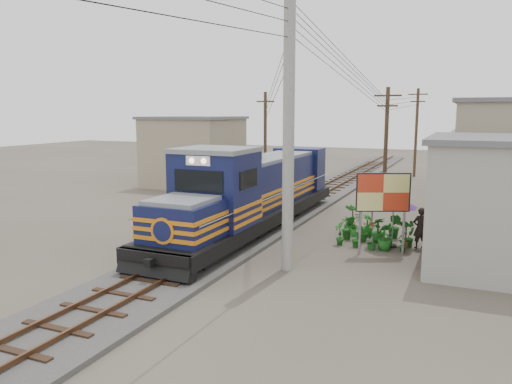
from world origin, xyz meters
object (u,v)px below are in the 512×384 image
at_px(locomotive, 253,194).
at_px(vendor, 420,228).
at_px(market_umbrella, 394,202).
at_px(billboard, 383,195).

height_order(locomotive, vendor, locomotive).
xyz_separation_m(market_umbrella, vendor, (1.06, 0.28, -1.06)).
xyz_separation_m(locomotive, market_umbrella, (6.47, -0.37, 0.16)).
height_order(market_umbrella, vendor, market_umbrella).
bearing_deg(billboard, vendor, 26.06).
bearing_deg(market_umbrella, billboard, -100.95).
bearing_deg(vendor, market_umbrella, -19.51).
distance_m(locomotive, vendor, 7.59).
xyz_separation_m(billboard, market_umbrella, (0.24, 1.25, -0.47)).
relative_size(market_umbrella, vendor, 1.50).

